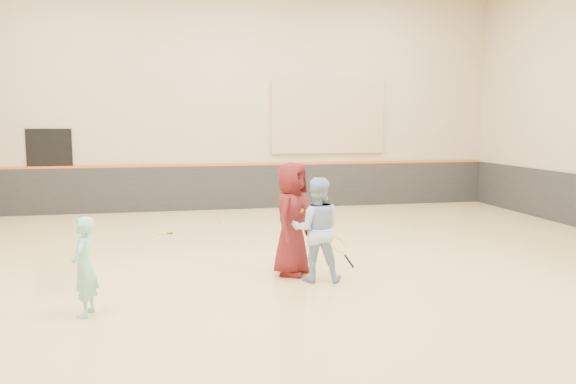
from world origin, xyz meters
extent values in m
cube|color=#D9B66F|center=(0.00, 0.00, -0.10)|extent=(15.00, 12.00, 0.20)
cube|color=#BFAB8B|center=(0.00, 6.01, 3.00)|extent=(15.00, 0.02, 6.00)
cube|color=#BFAB8B|center=(0.00, -6.01, 3.00)|extent=(15.00, 0.02, 6.00)
cube|color=#232326|center=(0.00, 5.97, 0.60)|extent=(14.90, 0.04, 1.20)
cube|color=#D85914|center=(0.00, 5.96, 1.22)|extent=(14.90, 0.03, 0.06)
cube|color=tan|center=(2.80, 5.95, 2.50)|extent=(3.20, 0.08, 2.00)
cube|color=black|center=(-4.50, 5.98, 1.10)|extent=(1.10, 0.05, 2.20)
imported|color=#80DECD|center=(-2.54, -2.10, 0.62)|extent=(0.37, 0.49, 1.23)
imported|color=#98B7EB|center=(0.63, -1.18, 0.78)|extent=(0.86, 0.73, 1.56)
imported|color=#5C151B|center=(0.34, -0.77, 0.88)|extent=(0.95, 1.03, 1.76)
sphere|color=#EEF038|center=(0.52, -0.61, 0.03)|extent=(0.07, 0.07, 0.07)
sphere|color=yellow|center=(0.44, -1.01, 1.05)|extent=(0.07, 0.07, 0.07)
sphere|color=#CCD531|center=(-0.42, 3.77, 0.03)|extent=(0.07, 0.07, 0.07)
camera|label=1|loc=(-1.45, -9.14, 2.38)|focal=35.00mm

